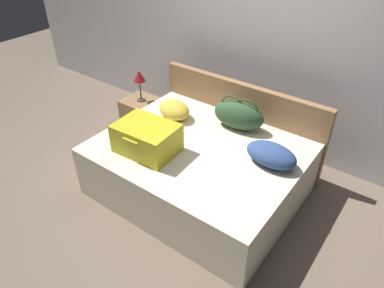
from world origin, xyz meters
TOP-DOWN VIEW (x-y plane):
  - ground_plane at (0.00, 0.00)m, footprint 12.00×12.00m
  - back_wall at (0.00, 1.65)m, footprint 8.00×0.10m
  - bed at (0.00, 0.40)m, footprint 1.93×1.51m
  - headboard at (0.00, 1.20)m, footprint 1.96×0.08m
  - hard_case_large at (-0.36, 0.07)m, footprint 0.58×0.45m
  - duffel_bag at (0.12, 0.92)m, footprint 0.56×0.31m
  - pillow_near_headboard at (-0.55, 0.70)m, footprint 0.43×0.35m
  - pillow_center_head at (0.66, 0.58)m, footprint 0.49×0.31m
  - nightstand at (-1.24, 0.91)m, footprint 0.44×0.40m
  - table_lamp at (-1.24, 0.91)m, footprint 0.15×0.15m

SIDE VIEW (x-z plane):
  - ground_plane at x=0.00m, z-range 0.00..0.00m
  - nightstand at x=-1.24m, z-range 0.00..0.45m
  - bed at x=0.00m, z-range 0.00..0.55m
  - headboard at x=0.00m, z-range 0.00..0.92m
  - pillow_near_headboard at x=-0.55m, z-range 0.55..0.74m
  - pillow_center_head at x=0.66m, z-range 0.55..0.75m
  - hard_case_large at x=-0.36m, z-range 0.56..0.84m
  - duffel_bag at x=0.12m, z-range 0.53..0.88m
  - table_lamp at x=-1.24m, z-range 0.56..0.95m
  - back_wall at x=0.00m, z-range 0.00..2.60m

